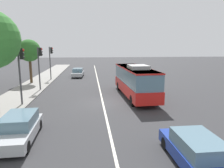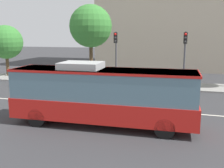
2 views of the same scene
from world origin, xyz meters
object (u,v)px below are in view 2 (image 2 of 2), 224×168
Objects in this scene: transit_bus at (102,93)px; traffic_light_mid_block at (116,49)px; street_tree_kerbside_left at (6,42)px; street_tree_kerbside_centre at (91,26)px; traffic_light_far_corner at (185,51)px; sedan_silver at (39,79)px.

traffic_light_mid_block is at bearing 99.28° from transit_bus.
street_tree_kerbside_centre is at bearing -5.99° from street_tree_kerbside_left.
traffic_light_mid_block is 0.86× the size of street_tree_kerbside_left.
traffic_light_mid_block is 14.17m from street_tree_kerbside_left.
traffic_light_mid_block reaches higher than transit_bus.
traffic_light_mid_block is 1.00× the size of traffic_light_far_corner.
transit_bus is 20.86m from street_tree_kerbside_left.
street_tree_kerbside_centre is (-5.12, 11.79, 3.94)m from transit_bus.
sedan_silver is (-9.37, 8.76, -1.09)m from transit_bus.
traffic_light_mid_block and traffic_light_far_corner have the same top height.
street_tree_kerbside_centre is (-9.19, 1.22, 2.19)m from traffic_light_far_corner.
traffic_light_mid_block reaches higher than sedan_silver.
transit_bus is 11.45m from traffic_light_far_corner.
transit_bus is at bearing -38.64° from street_tree_kerbside_left.
transit_bus reaches higher than sedan_silver.
street_tree_kerbside_centre reaches higher than traffic_light_far_corner.
street_tree_kerbside_left is 11.26m from street_tree_kerbside_centre.
street_tree_kerbside_left reaches higher than sedan_silver.
sedan_silver is 8.68m from street_tree_kerbside_left.
transit_bus is 1.67× the size of street_tree_kerbside_left.
street_tree_kerbside_centre is (11.07, -1.16, 1.68)m from street_tree_kerbside_left.
transit_bus is at bearing -21.42° from traffic_light_far_corner.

